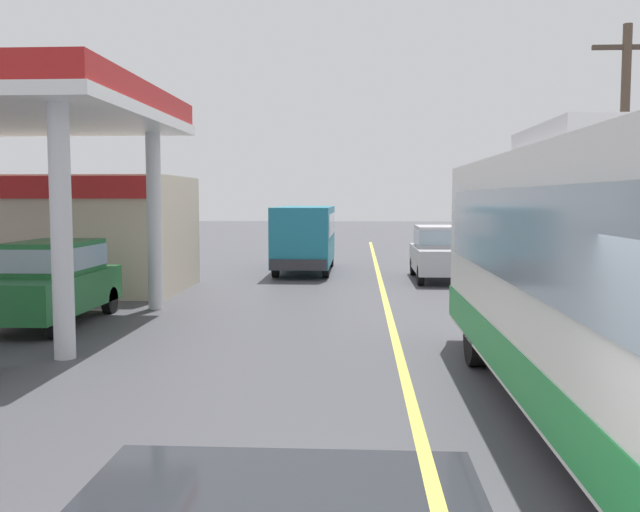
# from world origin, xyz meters

# --- Properties ---
(ground) EXTENTS (120.00, 120.00, 0.00)m
(ground) POSITION_xyz_m (0.00, 20.00, 0.00)
(ground) COLOR #424247
(lane_divider_stripe) EXTENTS (0.16, 50.00, 0.01)m
(lane_divider_stripe) POSITION_xyz_m (0.00, 15.00, 0.00)
(lane_divider_stripe) COLOR #D8CC4C
(lane_divider_stripe) RESTS_ON ground
(coach_bus_main) EXTENTS (2.60, 11.04, 3.69)m
(coach_bus_main) POSITION_xyz_m (2.33, 4.22, 1.72)
(coach_bus_main) COLOR white
(coach_bus_main) RESTS_ON ground
(gas_station_roadside) EXTENTS (9.10, 11.95, 5.10)m
(gas_station_roadside) POSITION_xyz_m (-9.48, 14.54, 2.63)
(gas_station_roadside) COLOR #B21E1E
(gas_station_roadside) RESTS_ON ground
(car_at_pump) EXTENTS (1.70, 4.20, 1.82)m
(car_at_pump) POSITION_xyz_m (-7.43, 10.89, 1.01)
(car_at_pump) COLOR #1E602D
(car_at_pump) RESTS_ON ground
(minibus_opposing_lane) EXTENTS (2.04, 6.13, 2.44)m
(minibus_opposing_lane) POSITION_xyz_m (-2.74, 22.14, 1.47)
(minibus_opposing_lane) COLOR teal
(minibus_opposing_lane) RESTS_ON ground
(car_trailing_behind_bus) EXTENTS (1.70, 4.20, 1.82)m
(car_trailing_behind_bus) POSITION_xyz_m (1.99, 19.76, 1.01)
(car_trailing_behind_bus) COLOR #B2B2B7
(car_trailing_behind_bus) RESTS_ON ground
(utility_pole_roadside) EXTENTS (1.80, 0.24, 7.31)m
(utility_pole_roadside) POSITION_xyz_m (6.29, 15.14, 3.83)
(utility_pole_roadside) COLOR brown
(utility_pole_roadside) RESTS_ON ground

